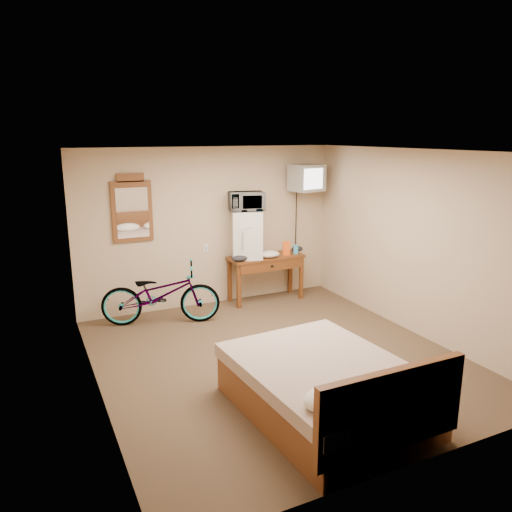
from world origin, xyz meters
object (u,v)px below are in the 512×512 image
mini_fridge (247,234)px  microwave (247,201)px  bicycle (161,294)px  bed (329,389)px  wall_mirror (132,209)px  desk (267,264)px  crt_television (307,178)px  blue_cup (296,249)px

mini_fridge → microwave: bearing=56.3°
bicycle → bed: bearing=-148.0°
wall_mirror → bed: 4.02m
desk → crt_television: size_ratio=1.97×
blue_cup → bed: bearing=-114.8°
crt_television → bicycle: crt_television is taller
desk → blue_cup: blue_cup is taller
bed → wall_mirror: bearing=105.9°
mini_fridge → blue_cup: bearing=-6.4°
mini_fridge → crt_television: bearing=-2.2°
mini_fridge → bicycle: bearing=-168.1°
mini_fridge → crt_television: 1.36m
microwave → bicycle: 1.96m
desk → mini_fridge: size_ratio=1.62×
bicycle → desk: bearing=-64.6°
blue_cup → wall_mirror: bearing=173.2°
desk → microwave: 1.09m
desk → crt_television: 1.55m
microwave → crt_television: (1.06, -0.04, 0.33)m
mini_fridge → desk: bearing=-10.1°
mini_fridge → wall_mirror: (-1.74, 0.21, 0.49)m
desk → mini_fridge: (-0.33, 0.06, 0.51)m
wall_mirror → microwave: bearing=-6.9°
desk → microwave: size_ratio=2.34×
blue_cup → wall_mirror: (-2.59, 0.31, 0.80)m
mini_fridge → wall_mirror: wall_mirror is taller
crt_television → bed: bearing=-117.3°
wall_mirror → bed: bearing=-74.1°
mini_fridge → bed: 3.61m
blue_cup → bed: (-1.54, -3.35, -0.53)m
blue_cup → mini_fridge: bearing=173.6°
wall_mirror → blue_cup: bearing=-6.8°
desk → bicycle: (-1.84, -0.26, -0.17)m
bicycle → mini_fridge: bearing=-60.7°
blue_cup → wall_mirror: 2.72m
mini_fridge → crt_television: (1.06, -0.04, 0.86)m
crt_television → bicycle: bearing=-173.8°
bicycle → bed: (0.81, -3.12, -0.15)m
crt_television → wall_mirror: size_ratio=0.63×
wall_mirror → bed: (1.04, -3.65, -1.33)m
desk → bed: (-1.03, -3.38, -0.32)m
blue_cup → crt_television: size_ratio=0.24×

